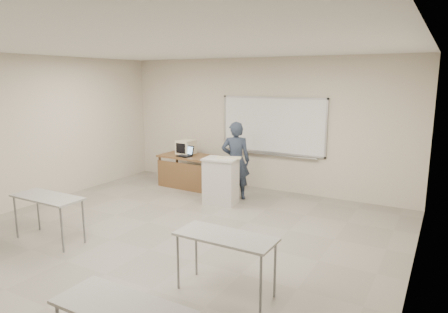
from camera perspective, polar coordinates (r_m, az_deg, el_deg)
The scene contains 10 objects.
floor at distance 6.28m, azimuth -10.61°, elevation -12.98°, with size 7.00×8.00×0.01m, color gray.
whiteboard at distance 9.06m, azimuth 6.95°, elevation 4.32°, with size 2.48×0.10×1.31m.
student_desks at distance 5.16m, azimuth -20.75°, elevation -10.90°, with size 4.40×2.20×0.73m.
instructor_desk at distance 9.37m, azimuth -4.97°, elevation -1.13°, with size 1.55×0.77×0.75m.
podium at distance 8.17m, azimuth -0.46°, elevation -3.50°, with size 0.68×0.50×0.95m.
crt_monitor at distance 9.63m, azimuth -5.43°, elevation 1.35°, with size 0.36×0.41×0.35m.
laptop at distance 9.36m, azimuth -5.54°, elevation 0.40°, with size 0.32×0.30×0.24m.
mouse at distance 8.96m, azimuth -2.41°, elevation -0.31°, with size 0.09×0.06×0.03m, color #A2A4A8.
keyboard at distance 8.06m, azimuth 0.74°, elevation -0.15°, with size 0.48×0.16×0.03m, color beige.
presenter at distance 8.45m, azimuth 1.68°, elevation -0.58°, with size 0.61×0.40×1.66m, color black.
Camera 1 is at (3.76, -4.34, 2.54)m, focal length 32.00 mm.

